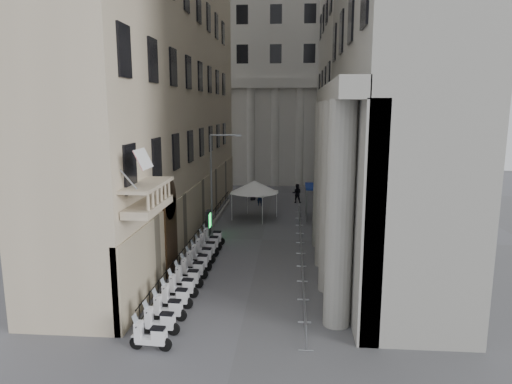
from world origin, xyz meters
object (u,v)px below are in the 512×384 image
security_tent (250,186)px  info_kiosk (208,223)px  street_lamp (215,174)px  scooter_0 (152,350)px  pedestrian_b (297,193)px  pedestrian_a (260,198)px

security_tent → info_kiosk: (-2.66, -6.18, -1.89)m
security_tent → street_lamp: street_lamp is taller
scooter_0 → pedestrian_b: (6.07, 29.74, 0.98)m
info_kiosk → pedestrian_a: 11.41m
street_lamp → pedestrian_a: size_ratio=4.88×
security_tent → info_kiosk: bearing=-113.3°
scooter_0 → pedestrian_a: size_ratio=0.96×
security_tent → pedestrian_b: size_ratio=2.13×
security_tent → pedestrian_b: bearing=57.4°
security_tent → info_kiosk: size_ratio=2.20×
scooter_0 → info_kiosk: size_ratio=0.79×
scooter_0 → pedestrian_a: (2.37, 27.95, 0.78)m
info_kiosk → pedestrian_a: size_ratio=1.22×
pedestrian_b → security_tent: bearing=62.4°
street_lamp → pedestrian_b: street_lamp is taller
scooter_0 → security_tent: bearing=-1.4°
info_kiosk → pedestrian_b: size_ratio=0.97×
scooter_0 → street_lamp: (-0.53, 18.67, 4.51)m
security_tent → street_lamp: (-2.39, -4.49, 1.65)m
scooter_0 → street_lamp: size_ratio=0.20×
scooter_0 → street_lamp: bearing=4.8°
street_lamp → info_kiosk: size_ratio=3.99×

